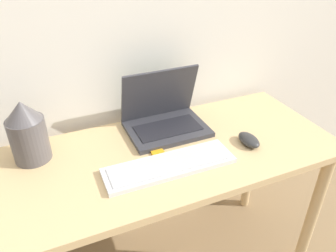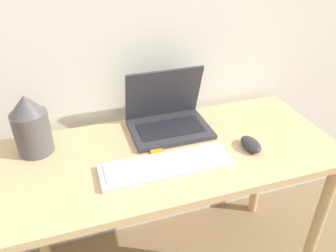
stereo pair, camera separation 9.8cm
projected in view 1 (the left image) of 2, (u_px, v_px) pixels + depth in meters
name	position (u px, v px, depth m)	size (l,w,h in m)	color
desk	(174.00, 170.00, 1.33)	(1.30, 0.58, 0.74)	tan
laptop	(164.00, 116.00, 1.39)	(0.33, 0.25, 0.26)	#333338
keyboard	(169.00, 165.00, 1.18)	(0.48, 0.15, 0.02)	silver
mouse	(249.00, 140.00, 1.30)	(0.06, 0.11, 0.04)	#2D2D2D
vase	(27.00, 132.00, 1.17)	(0.13, 0.13, 0.24)	#514C4C
mp3_player	(158.00, 152.00, 1.26)	(0.05, 0.05, 0.01)	orange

